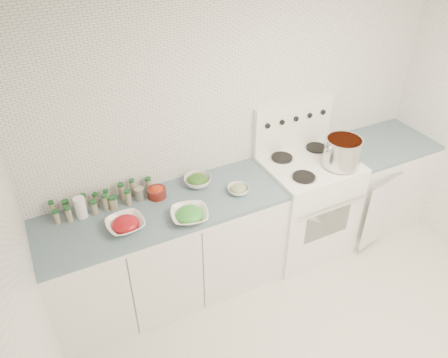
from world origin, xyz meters
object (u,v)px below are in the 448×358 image
bowl_tomato (125,224)px  bowl_snowpea (190,215)px  stove (304,202)px  stock_pot (343,151)px

bowl_tomato → bowl_snowpea: (0.43, -0.10, 0.00)m
stove → stock_pot: stove is taller
stove → bowl_snowpea: size_ratio=4.24×
stove → bowl_snowpea: 1.27m
stock_pot → bowl_snowpea: bearing=-178.5°
stove → bowl_tomato: size_ratio=4.90×
stock_pot → bowl_snowpea: stock_pot is taller
stove → stock_pot: size_ratio=4.17×
stove → bowl_snowpea: bearing=-170.6°
bowl_snowpea → bowl_tomato: bearing=166.5°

